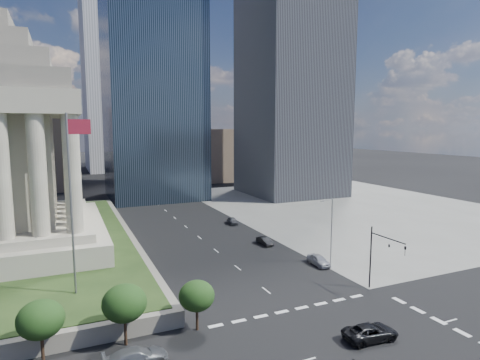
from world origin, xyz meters
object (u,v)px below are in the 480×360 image
flagpole (72,194)px  street_lamp_north (331,227)px  parked_sedan_mid (265,241)px  suv_grey (136,357)px  pickup_truck (371,332)px  parked_sedan_far (233,221)px  parked_sedan_near (319,260)px  traffic_signal_ne (381,252)px

flagpole → street_lamp_north: size_ratio=2.00×
flagpole → parked_sedan_mid: (30.83, 13.84, -12.45)m
suv_grey → parked_sedan_mid: (26.69, 27.71, -0.14)m
flagpole → parked_sedan_mid: bearing=24.2°
pickup_truck → parked_sedan_far: size_ratio=1.31×
pickup_truck → parked_sedan_near: bearing=-16.6°
traffic_signal_ne → pickup_truck: traffic_signal_ne is taller
parked_sedan_near → parked_sedan_far: (-1.76, 28.93, -0.07)m
traffic_signal_ne → parked_sedan_near: traffic_signal_ne is taller
traffic_signal_ne → suv_grey: size_ratio=1.45×
street_lamp_north → suv_grey: size_ratio=1.81×
flagpole → parked_sedan_near: flagpole is taller
parked_sedan_mid → parked_sedan_far: (0.74, 16.31, 0.05)m
flagpole → street_lamp_north: bearing=1.6°
suv_grey → parked_sedan_mid: bearing=-48.9°
suv_grey → parked_sedan_mid: 38.47m
parked_sedan_mid → traffic_signal_ne: bearing=-84.4°
street_lamp_north → traffic_signal_ne: bearing=-94.2°
suv_grey → parked_sedan_mid: suv_grey is taller
parked_sedan_near → parked_sedan_far: size_ratio=1.09×
suv_grey → flagpole: bearing=11.7°
street_lamp_north → suv_grey: 34.74m
suv_grey → parked_sedan_far: size_ratio=1.32×
flagpole → parked_sedan_far: (31.57, 30.15, -12.40)m
street_lamp_north → pickup_truck: 22.34m
parked_sedan_mid → parked_sedan_far: bearing=84.8°
parked_sedan_mid → parked_sedan_far: size_ratio=0.96×
parked_sedan_far → pickup_truck: bearing=-92.1°
flagpole → street_lamp_north: (35.16, 1.00, -7.45)m
parked_sedan_near → street_lamp_north: bearing=-3.5°
street_lamp_north → pickup_truck: (-9.63, -19.55, -4.90)m
street_lamp_north → parked_sedan_mid: size_ratio=2.49×
street_lamp_north → suv_grey: street_lamp_north is taller
parked_sedan_near → parked_sedan_far: 28.99m
suv_grey → parked_sedan_near: 32.86m
parked_sedan_far → street_lamp_north: bearing=-78.0°
flagpole → parked_sedan_near: 35.56m
street_lamp_north → parked_sedan_mid: 14.44m
street_lamp_north → pickup_truck: street_lamp_north is taller
suv_grey → parked_sedan_far: 51.87m
pickup_truck → suv_grey: size_ratio=0.99×
suv_grey → parked_sedan_near: bearing=-67.6°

